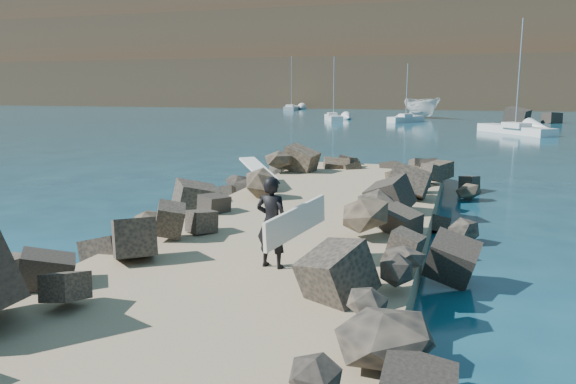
# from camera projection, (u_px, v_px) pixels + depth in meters

# --- Properties ---
(ground) EXTENTS (800.00, 800.00, 0.00)m
(ground) POSITION_uv_depth(u_px,v_px,m) (300.00, 245.00, 13.71)
(ground) COLOR #0F384C
(ground) RESTS_ON ground
(jetty) EXTENTS (6.00, 26.00, 0.60)m
(jetty) POSITION_uv_depth(u_px,v_px,m) (274.00, 256.00, 11.78)
(jetty) COLOR #8C7759
(jetty) RESTS_ON ground
(riprap_left) EXTENTS (2.60, 22.00, 1.00)m
(riprap_left) POSITION_uv_depth(u_px,v_px,m) (163.00, 231.00, 13.06)
(riprap_left) COLOR black
(riprap_left) RESTS_ON ground
(riprap_right) EXTENTS (2.60, 22.00, 1.00)m
(riprap_right) POSITION_uv_depth(u_px,v_px,m) (417.00, 253.00, 11.35)
(riprap_right) COLOR black
(riprap_right) RESTS_ON ground
(headland) EXTENTS (360.00, 140.00, 32.00)m
(headland) POSITION_uv_depth(u_px,v_px,m) (493.00, 44.00, 157.94)
(headland) COLOR #2D4919
(headland) RESTS_ON ground
(surfboard_resting) EXTENTS (1.88, 2.02, 0.07)m
(surfboard_resting) POSITION_uv_depth(u_px,v_px,m) (258.00, 172.00, 18.60)
(surfboard_resting) COLOR white
(surfboard_resting) RESTS_ON riprap_left
(boat_imported) EXTENTS (6.18, 7.21, 2.70)m
(boat_imported) POSITION_uv_depth(u_px,v_px,m) (422.00, 108.00, 71.92)
(boat_imported) COLOR silver
(boat_imported) RESTS_ON ground
(surfer_with_board) EXTENTS (1.05, 2.01, 1.66)m
(surfer_with_board) POSITION_uv_depth(u_px,v_px,m) (275.00, 222.00, 9.96)
(surfer_with_board) COLOR black
(surfer_with_board) RESTS_ON jetty
(sailboat_c) EXTENTS (6.03, 7.64, 9.61)m
(sailboat_c) POSITION_uv_depth(u_px,v_px,m) (515.00, 129.00, 47.54)
(sailboat_c) COLOR silver
(sailboat_c) RESTS_ON ground
(sailboat_e) EXTENTS (3.02, 8.18, 9.55)m
(sailboat_e) POSITION_uv_depth(u_px,v_px,m) (291.00, 108.00, 99.72)
(sailboat_e) COLOR silver
(sailboat_e) RESTS_ON ground
(sailboat_a) EXTENTS (3.51, 6.31, 7.61)m
(sailboat_a) POSITION_uv_depth(u_px,v_px,m) (333.00, 118.00, 66.62)
(sailboat_a) COLOR silver
(sailboat_a) RESTS_ON ground
(sailboat_b) EXTENTS (3.78, 5.23, 6.67)m
(sailboat_b) POSITION_uv_depth(u_px,v_px,m) (406.00, 119.00, 63.62)
(sailboat_b) COLOR silver
(sailboat_b) RESTS_ON ground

